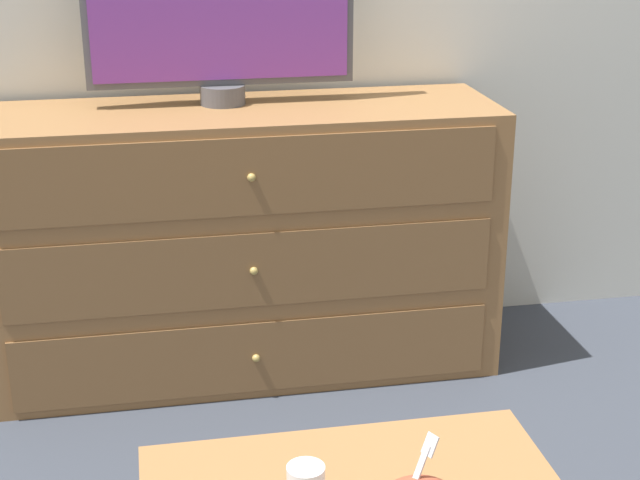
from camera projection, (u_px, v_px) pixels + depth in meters
The scene contains 2 objects.
ground_plane at pixel (275, 325), 3.46m from camera, with size 12.00×12.00×0.00m, color #383D47.
dresser at pixel (244, 242), 3.04m from camera, with size 1.55×0.49×0.84m.
Camera 1 is at (-0.42, -3.11, 1.50)m, focal length 55.00 mm.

